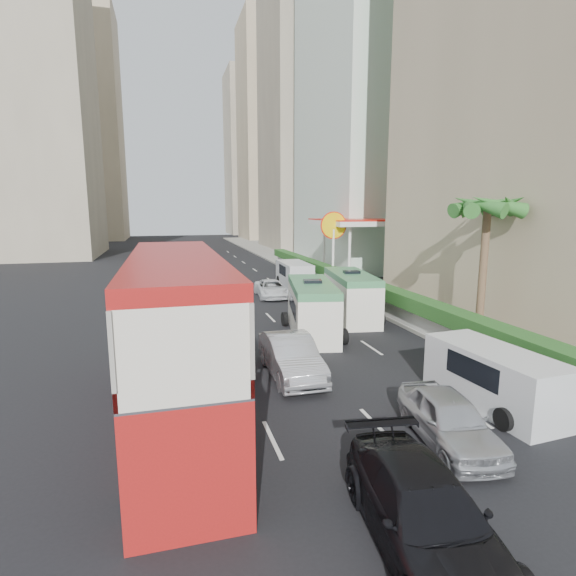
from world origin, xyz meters
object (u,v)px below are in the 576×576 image
object	(u,v)px
panel_van_near	(494,378)
shell_station	(357,251)
car_black	(422,547)
minibus_far	(351,296)
car_silver_lane_a	(291,376)
palm_tree	(483,275)
minibus_near	(312,309)
panel_van_far	(294,275)
double_decker_bus	(178,339)
car_silver_lane_b	(447,443)
van_asset	(271,297)

from	to	relation	value
panel_van_near	shell_station	world-z (taller)	shell_station
car_black	minibus_far	bearing A→B (deg)	78.13
car_silver_lane_a	minibus_far	xyz separation A→B (m)	(5.91, 8.00, 1.35)
palm_tree	car_silver_lane_a	bearing A→B (deg)	-171.36
minibus_near	panel_van_far	xyz separation A→B (m)	(3.11, 14.07, -0.33)
car_silver_lane_a	panel_van_far	world-z (taller)	panel_van_far
double_decker_bus	car_silver_lane_b	size ratio (longest dim) A/B	2.64
car_silver_lane_a	minibus_near	world-z (taller)	minibus_near
double_decker_bus	minibus_far	bearing A→B (deg)	46.17
car_black	minibus_far	size ratio (longest dim) A/B	0.84
minibus_far	panel_van_near	distance (m)	12.29
car_silver_lane_a	van_asset	distance (m)	15.85
panel_van_far	palm_tree	xyz separation A→B (m)	(3.84, -17.96, 2.37)
shell_station	car_silver_lane_a	bearing A→B (deg)	-119.95
car_silver_lane_a	panel_van_near	bearing A→B (deg)	-36.14
double_decker_bus	car_silver_lane_a	xyz separation A→B (m)	(4.21, 2.54, -2.53)
van_asset	shell_station	xyz separation A→B (m)	(8.89, 4.87, 2.75)
panel_van_far	shell_station	world-z (taller)	shell_station
panel_van_near	minibus_near	bearing A→B (deg)	103.08
car_silver_lane_a	car_black	bearing A→B (deg)	-88.99
van_asset	palm_tree	world-z (taller)	palm_tree
double_decker_bus	minibus_near	distance (m)	10.52
shell_station	double_decker_bus	bearing A→B (deg)	-124.82
car_silver_lane_a	panel_van_far	xyz separation A→B (m)	(5.75, 19.42, 1.01)
minibus_far	car_black	bearing A→B (deg)	-100.05
double_decker_bus	panel_van_near	size ratio (longest dim) A/B	2.31
shell_station	van_asset	bearing A→B (deg)	-151.30
minibus_near	shell_station	xyz separation A→B (m)	(9.15, 15.11, 1.40)
van_asset	minibus_near	world-z (taller)	minibus_near
car_silver_lane_b	minibus_near	bearing A→B (deg)	98.69
minibus_near	minibus_far	bearing A→B (deg)	50.35
panel_van_far	shell_station	bearing A→B (deg)	11.51
minibus_near	shell_station	bearing A→B (deg)	70.13
car_silver_lane_b	minibus_far	distance (m)	14.41
car_black	van_asset	size ratio (longest dim) A/B	1.14
panel_van_near	car_black	bearing A→B (deg)	-143.17
car_black	minibus_far	xyz separation A→B (m)	(5.88, 17.25, 1.35)
car_silver_lane_b	panel_van_far	xyz separation A→B (m)	(2.94, 25.42, 1.01)
car_black	panel_van_far	distance (m)	29.25
double_decker_bus	minibus_far	xyz separation A→B (m)	(10.12, 10.54, -1.18)
car_black	panel_van_near	world-z (taller)	panel_van_near
minibus_near	car_black	bearing A→B (deg)	-88.82
minibus_near	panel_van_far	size ratio (longest dim) A/B	1.20
minibus_far	shell_station	bearing A→B (deg)	73.52
car_silver_lane_b	car_black	size ratio (longest dim) A/B	0.82
double_decker_bus	minibus_far	world-z (taller)	double_decker_bus
shell_station	palm_tree	bearing A→B (deg)	-96.60
minibus_near	shell_station	size ratio (longest dim) A/B	0.76
car_silver_lane_b	car_black	distance (m)	4.27
panel_van_near	palm_tree	world-z (taller)	palm_tree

